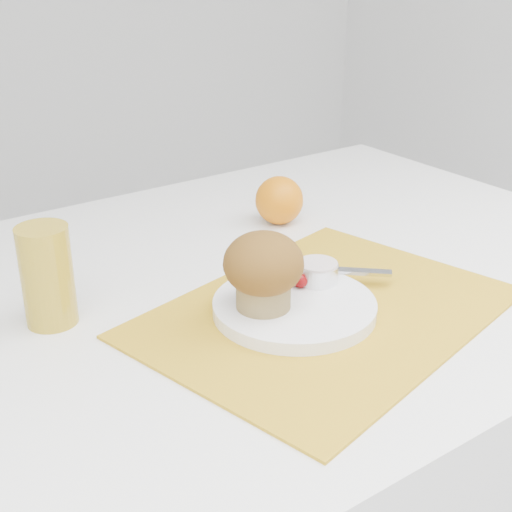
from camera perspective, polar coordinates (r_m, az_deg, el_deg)
table at (r=1.17m, az=-1.20°, el=-18.50°), size 1.20×0.80×0.75m
placemat at (r=0.88m, az=5.59°, el=-4.52°), size 0.50×0.42×0.00m
plate at (r=0.86m, az=3.09°, el=-4.09°), size 0.24×0.24×0.02m
ramekin at (r=0.91m, az=4.92°, el=-1.35°), size 0.06×0.06×0.02m
cream at (r=0.90m, az=4.95°, el=-0.69°), size 0.06×0.06×0.01m
raspberry_near at (r=0.90m, az=3.01°, el=-1.61°), size 0.02×0.02×0.02m
raspberry_far at (r=0.89m, az=3.60°, el=-1.94°), size 0.02×0.02×0.02m
butter_knife at (r=0.94m, az=5.29°, el=-1.08°), size 0.14×0.13×0.00m
orange at (r=1.13m, az=1.87°, el=4.48°), size 0.08×0.08×0.08m
juice_glass at (r=0.86m, az=-16.37°, el=-1.54°), size 0.08×0.08×0.12m
muffin at (r=0.83m, az=0.60°, el=-1.03°), size 0.09×0.09×0.09m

